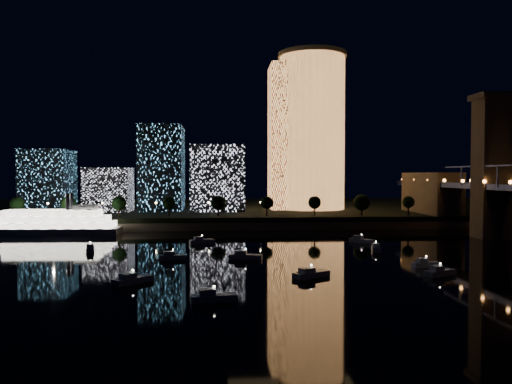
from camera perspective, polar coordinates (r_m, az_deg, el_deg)
ground at (r=122.22m, az=9.96°, el=-8.44°), size 520.00×520.00×0.00m
far_bank at (r=278.78m, az=1.88°, el=-2.03°), size 420.00×160.00×5.00m
seawall at (r=201.76m, az=4.24°, el=-3.86°), size 420.00×6.00×3.00m
tower_cylindrical at (r=250.37m, az=6.42°, el=6.90°), size 34.00×34.00×76.79m
tower_rectangular at (r=250.73m, az=4.15°, el=6.22°), size 22.36×22.36×71.14m
midrise_blocks at (r=242.18m, az=-12.47°, el=1.76°), size 101.67×29.79×40.46m
riverboat at (r=200.09m, az=-22.79°, el=-3.34°), size 52.38×12.52×15.68m
motorboats at (r=128.13m, az=5.32°, el=-7.57°), size 132.66×78.03×2.78m
esplanade_trees at (r=204.85m, az=-4.07°, el=-1.26°), size 165.37×6.89×8.94m
street_lamps at (r=210.97m, az=-5.42°, el=-1.56°), size 132.70×0.70×5.65m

